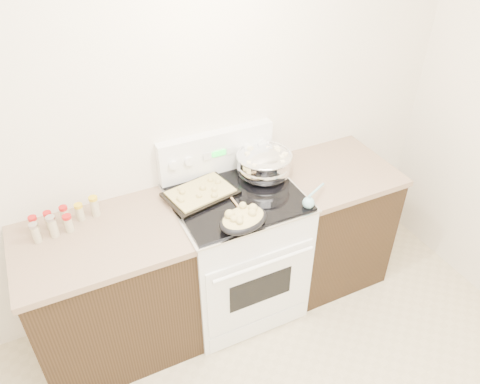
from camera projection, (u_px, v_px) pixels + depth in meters
room_shell at (347, 290)px, 1.21m from camera, size 4.10×3.60×2.75m
counter_left at (112, 294)px, 2.81m from camera, size 0.93×0.67×0.92m
counter_right at (328, 222)px, 3.36m from camera, size 0.73×0.67×0.92m
kitchen_range at (236, 250)px, 3.08m from camera, size 0.78×0.73×1.22m
mixing_bowl at (264, 165)px, 2.93m from camera, size 0.38×0.38×0.21m
roasting_pan at (243, 219)px, 2.55m from camera, size 0.33×0.27×0.11m
baking_sheet at (200, 193)px, 2.80m from camera, size 0.45×0.36×0.06m
wooden_spoon at (246, 216)px, 2.64m from camera, size 0.04×0.27×0.04m
blue_ladle at (310, 201)px, 2.72m from camera, size 0.23×0.17×0.09m
spice_jars at (62, 219)px, 2.57m from camera, size 0.38×0.14×0.13m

